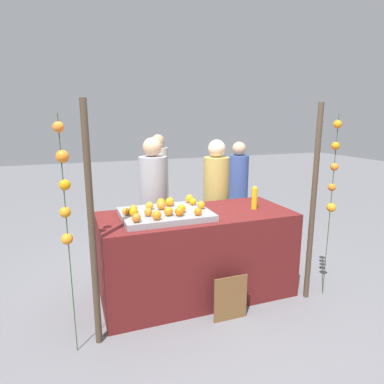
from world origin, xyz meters
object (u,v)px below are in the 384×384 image
at_px(vendor_left, 154,211).
at_px(vendor_right, 216,207).
at_px(stall_counter, 197,254).
at_px(chalkboard_sign, 230,299).
at_px(juice_bottle, 254,198).
at_px(orange_1, 161,205).
at_px(orange_0, 148,212).

relative_size(vendor_left, vendor_right, 1.03).
height_order(stall_counter, vendor_right, vendor_right).
relative_size(chalkboard_sign, vendor_left, 0.27).
height_order(juice_bottle, vendor_left, vendor_left).
height_order(juice_bottle, chalkboard_sign, juice_bottle).
height_order(stall_counter, juice_bottle, juice_bottle).
distance_m(chalkboard_sign, vendor_right, 1.46).
bearing_deg(stall_counter, vendor_right, 52.62).
relative_size(juice_bottle, vendor_right, 0.16).
distance_m(stall_counter, vendor_left, 0.85).
bearing_deg(juice_bottle, vendor_left, 139.98).
distance_m(chalkboard_sign, vendor_left, 1.49).
relative_size(orange_1, vendor_right, 0.06).
xyz_separation_m(stall_counter, vendor_left, (-0.29, 0.74, 0.32)).
xyz_separation_m(stall_counter, chalkboard_sign, (0.12, -0.58, -0.25)).
xyz_separation_m(orange_0, orange_1, (0.18, 0.19, 0.01)).
xyz_separation_m(juice_bottle, chalkboard_sign, (-0.53, -0.52, -0.83)).
xyz_separation_m(orange_1, chalkboard_sign, (0.50, -0.64, -0.82)).
xyz_separation_m(stall_counter, vendor_right, (0.54, 0.71, 0.30)).
distance_m(orange_0, orange_1, 0.26).
relative_size(juice_bottle, chalkboard_sign, 0.55).
bearing_deg(chalkboard_sign, vendor_left, 107.47).
bearing_deg(juice_bottle, vendor_right, 98.60).
distance_m(stall_counter, orange_0, 0.80).
height_order(chalkboard_sign, vendor_right, vendor_right).
relative_size(orange_0, vendor_right, 0.05).
distance_m(orange_0, juice_bottle, 1.21).
bearing_deg(vendor_right, vendor_left, 178.15).
xyz_separation_m(orange_0, vendor_left, (0.26, 0.86, -0.24)).
bearing_deg(juice_bottle, chalkboard_sign, -135.95).
bearing_deg(chalkboard_sign, juice_bottle, 44.05).
bearing_deg(vendor_left, chalkboard_sign, -72.53).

